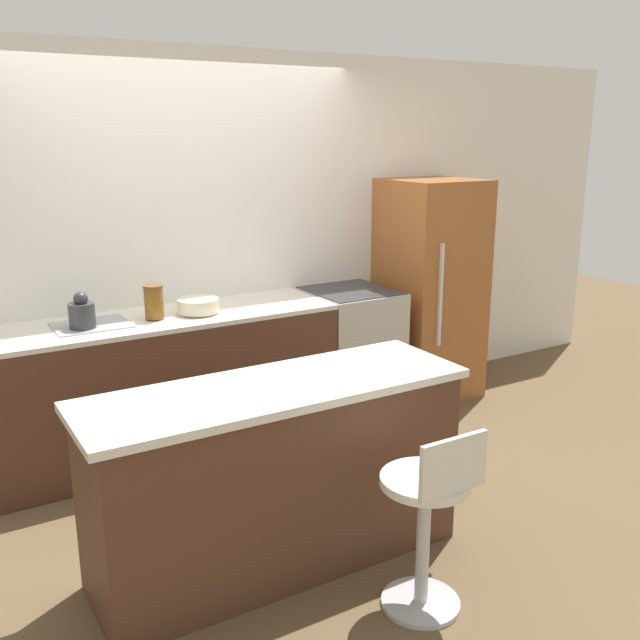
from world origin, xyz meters
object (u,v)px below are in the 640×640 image
at_px(stool_chair, 428,518).
at_px(oven_range, 350,351).
at_px(refrigerator, 430,289).
at_px(mixing_bowl, 198,305).
at_px(kettle, 82,313).

bearing_deg(stool_chair, oven_range, 64.82).
relative_size(refrigerator, mixing_bowl, 6.46).
xyz_separation_m(oven_range, refrigerator, (0.74, -0.01, 0.39)).
relative_size(oven_range, refrigerator, 0.55).
bearing_deg(stool_chair, mixing_bowl, 95.39).
bearing_deg(mixing_bowl, stool_chair, -84.61).
xyz_separation_m(stool_chair, mixing_bowl, (-0.20, 2.09, 0.53)).
distance_m(kettle, mixing_bowl, 0.73).
bearing_deg(refrigerator, oven_range, 179.27).
bearing_deg(stool_chair, refrigerator, 50.68).
height_order(oven_range, kettle, kettle).
relative_size(oven_range, mixing_bowl, 3.53).
distance_m(stool_chair, kettle, 2.36).
distance_m(oven_range, kettle, 2.01).
xyz_separation_m(refrigerator, kettle, (-2.67, -0.04, 0.17)).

